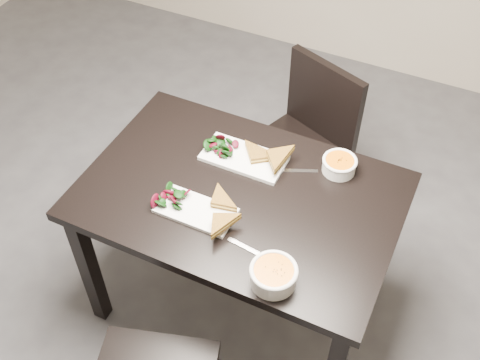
# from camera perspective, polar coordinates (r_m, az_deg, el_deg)

# --- Properties ---
(ground) EXTENTS (5.00, 5.00, 0.00)m
(ground) POSITION_cam_1_polar(r_m,az_deg,el_deg) (2.73, -10.84, -15.34)
(ground) COLOR #47474C
(ground) RESTS_ON ground
(table) EXTENTS (1.20, 0.80, 0.75)m
(table) POSITION_cam_1_polar(r_m,az_deg,el_deg) (2.27, 0.00, -2.93)
(table) COLOR black
(table) RESTS_ON ground
(chair_far) EXTENTS (0.54, 0.54, 0.85)m
(chair_far) POSITION_cam_1_polar(r_m,az_deg,el_deg) (2.82, 6.47, 4.24)
(chair_far) COLOR black
(chair_far) RESTS_ON ground
(plate_near) EXTENTS (0.29, 0.15, 0.01)m
(plate_near) POSITION_cam_1_polar(r_m,az_deg,el_deg) (2.13, -4.37, -3.01)
(plate_near) COLOR white
(plate_near) RESTS_ON table
(sandwich_near) EXTENTS (0.16, 0.13, 0.05)m
(sandwich_near) POSITION_cam_1_polar(r_m,az_deg,el_deg) (2.09, -2.66, -2.78)
(sandwich_near) COLOR olive
(sandwich_near) RESTS_ON plate_near
(salad_near) EXTENTS (0.09, 0.08, 0.04)m
(salad_near) POSITION_cam_1_polar(r_m,az_deg,el_deg) (2.15, -6.76, -1.65)
(salad_near) COLOR black
(salad_near) RESTS_ON plate_near
(soup_bowl_near) EXTENTS (0.16, 0.16, 0.07)m
(soup_bowl_near) POSITION_cam_1_polar(r_m,az_deg,el_deg) (1.92, 3.32, -9.26)
(soup_bowl_near) COLOR white
(soup_bowl_near) RESTS_ON table
(cutlery_near) EXTENTS (0.18, 0.04, 0.00)m
(cutlery_near) POSITION_cam_1_polar(r_m,az_deg,el_deg) (2.02, 0.98, -6.87)
(cutlery_near) COLOR silver
(cutlery_near) RESTS_ON table
(plate_far) EXTENTS (0.33, 0.17, 0.02)m
(plate_far) POSITION_cam_1_polar(r_m,az_deg,el_deg) (2.31, 0.39, 2.19)
(plate_far) COLOR white
(plate_far) RESTS_ON table
(sandwich_far) EXTENTS (0.21, 0.20, 0.05)m
(sandwich_far) POSITION_cam_1_polar(r_m,az_deg,el_deg) (2.26, 1.72, 2.09)
(sandwich_far) COLOR olive
(sandwich_far) RESTS_ON plate_far
(salad_far) EXTENTS (0.10, 0.09, 0.05)m
(salad_far) POSITION_cam_1_polar(r_m,az_deg,el_deg) (2.32, -1.85, 3.49)
(salad_far) COLOR black
(salad_far) RESTS_ON plate_far
(soup_bowl_far) EXTENTS (0.14, 0.14, 0.06)m
(soup_bowl_far) POSITION_cam_1_polar(r_m,az_deg,el_deg) (2.28, 9.76, 1.54)
(soup_bowl_far) COLOR white
(soup_bowl_far) RESTS_ON table
(cutlery_far) EXTENTS (0.17, 0.09, 0.00)m
(cutlery_far) POSITION_cam_1_polar(r_m,az_deg,el_deg) (2.28, 5.44, 0.92)
(cutlery_far) COLOR silver
(cutlery_far) RESTS_ON table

